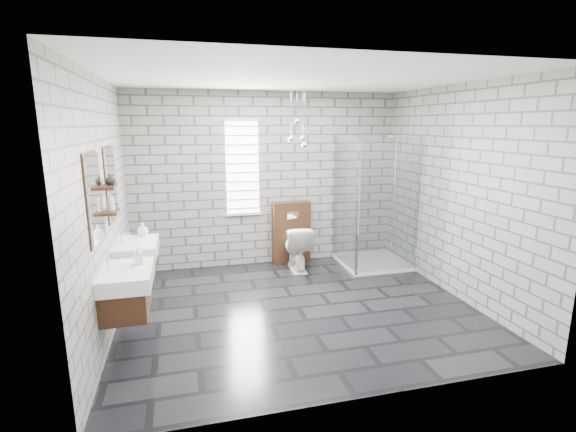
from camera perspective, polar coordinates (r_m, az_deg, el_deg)
name	(u,v)px	position (r m, az deg, el deg)	size (l,w,h in m)	color
floor	(298,308)	(5.25, 1.41, -12.50)	(4.20, 3.60, 0.02)	black
ceiling	(300,77)	(4.79, 1.59, 18.49)	(4.20, 3.60, 0.02)	white
wall_back	(268,180)	(6.58, -2.79, 4.97)	(4.20, 0.02, 2.70)	gray
wall_front	(364,241)	(3.18, 10.38, -3.40)	(4.20, 0.02, 2.70)	gray
wall_left	(103,208)	(4.73, -23.92, 0.95)	(0.02, 3.60, 2.70)	gray
wall_right	(457,192)	(5.77, 22.13, 3.01)	(0.02, 3.60, 2.70)	gray
vanity_left	(122,279)	(4.34, -21.70, -7.97)	(0.47, 0.70, 1.57)	#3E2313
vanity_right	(133,250)	(5.26, -20.42, -4.36)	(0.47, 0.70, 1.57)	#3E2313
shelf_lower	(111,212)	(4.68, -23.02, 0.53)	(0.14, 0.30, 0.03)	#3E2313
shelf_upper	(109,187)	(4.64, -23.29, 3.67)	(0.14, 0.30, 0.03)	#3E2313
window	(242,168)	(6.46, -6.26, 6.56)	(0.56, 0.05, 1.48)	white
cistern_panel	(291,232)	(6.72, 0.43, -2.26)	(0.60, 0.20, 1.00)	#3E2313
flush_plate	(293,216)	(6.55, 0.67, 0.05)	(0.18, 0.01, 0.12)	silver
shower_enclosure	(371,236)	(6.63, 11.24, -2.67)	(1.00, 1.00, 2.03)	white
pendant_cluster	(297,135)	(6.18, 1.27, 10.99)	(0.30, 0.22, 0.83)	silver
toilet	(297,247)	(6.44, 1.19, -4.31)	(0.39, 0.68, 0.70)	white
soap_bottle_a	(138,255)	(4.39, -19.77, -5.08)	(0.08, 0.08, 0.18)	#B2B2B2
soap_bottle_b	(142,229)	(5.47, -19.28, -1.71)	(0.13, 0.13, 0.17)	#B2B2B2
soap_bottle_c	(111,202)	(4.62, -23.08, 1.76)	(0.07, 0.07, 0.19)	#B2B2B2
vase	(110,179)	(4.68, -23.14, 4.62)	(0.10, 0.10, 0.11)	#B2B2B2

